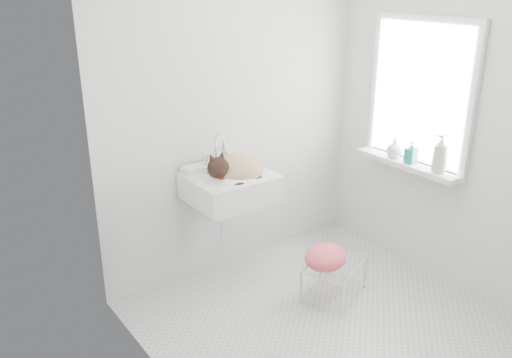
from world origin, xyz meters
TOP-DOWN VIEW (x-y plane):
  - floor at (0.00, 0.00)m, footprint 2.20×2.00m
  - back_wall at (0.00, 1.00)m, footprint 2.20×0.02m
  - right_wall at (1.10, 0.00)m, footprint 0.02×2.00m
  - left_wall at (-1.10, 0.00)m, footprint 0.02×2.00m
  - window_glass at (1.09, 0.20)m, footprint 0.01×0.80m
  - window_frame at (1.07, 0.20)m, footprint 0.04×0.90m
  - windowsill at (1.01, 0.20)m, footprint 0.16×0.88m
  - sink at (-0.22, 0.74)m, footprint 0.58×0.50m
  - faucet at (-0.22, 0.92)m, footprint 0.21×0.15m
  - cat at (-0.21, 0.72)m, footprint 0.46×0.38m
  - wire_rack at (0.26, 0.14)m, footprint 0.52×0.45m
  - towel at (0.18, 0.16)m, footprint 0.41×0.36m
  - bottle_a at (1.00, -0.08)m, footprint 0.12×0.12m
  - bottle_b at (1.00, 0.17)m, footprint 0.08×0.08m
  - bottle_c at (1.00, 0.33)m, footprint 0.16×0.16m

SIDE VIEW (x-z plane):
  - floor at x=0.00m, z-range -0.01..0.01m
  - wire_rack at x=0.26m, z-range 0.02..0.28m
  - towel at x=0.18m, z-range 0.22..0.36m
  - windowsill at x=1.01m, z-range 0.81..0.85m
  - sink at x=-0.22m, z-range 0.73..0.97m
  - bottle_a at x=1.00m, z-range 0.73..0.97m
  - bottle_b at x=1.00m, z-range 0.77..0.93m
  - bottle_c at x=1.00m, z-range 0.77..0.93m
  - cat at x=-0.21m, z-range 0.75..1.03m
  - faucet at x=-0.22m, z-range 0.89..1.09m
  - back_wall at x=0.00m, z-range 0.00..2.50m
  - right_wall at x=1.10m, z-range 0.00..2.50m
  - left_wall at x=-1.10m, z-range 0.00..2.50m
  - window_glass at x=1.09m, z-range 0.85..1.85m
  - window_frame at x=1.07m, z-range 0.80..1.90m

